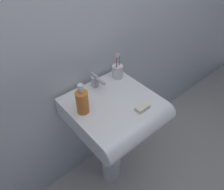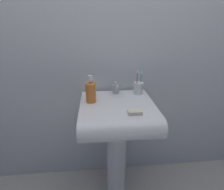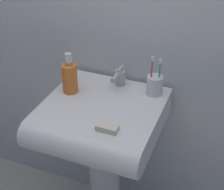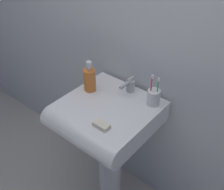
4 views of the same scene
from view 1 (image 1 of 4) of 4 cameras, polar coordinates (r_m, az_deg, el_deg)
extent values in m
plane|color=#ADA89E|center=(1.98, -0.13, -19.87)|extent=(6.00, 6.00, 0.00)
cube|color=silver|center=(1.30, -8.41, 16.63)|extent=(5.00, 0.05, 2.40)
cylinder|color=white|center=(1.67, -0.14, -13.88)|extent=(0.15, 0.15, 0.72)
cube|color=white|center=(1.35, -0.17, -3.47)|extent=(0.51, 0.46, 0.13)
cylinder|color=white|center=(1.24, 6.82, -9.21)|extent=(0.51, 0.13, 0.13)
cylinder|color=#B7B7BC|center=(1.39, -4.49, 3.60)|extent=(0.05, 0.05, 0.07)
cylinder|color=#B7B7BC|center=(1.34, -3.33, 3.85)|extent=(0.02, 0.10, 0.02)
cube|color=#B7B7BC|center=(1.36, -4.60, 5.19)|extent=(0.01, 0.06, 0.01)
cylinder|color=white|center=(1.46, 1.45, 6.16)|extent=(0.07, 0.07, 0.09)
cylinder|color=#D83F4C|center=(1.42, 1.23, 7.32)|extent=(0.01, 0.01, 0.15)
cube|color=white|center=(1.37, 1.28, 10.30)|extent=(0.01, 0.01, 0.02)
cylinder|color=#3FB266|center=(1.45, 1.87, 7.80)|extent=(0.01, 0.01, 0.14)
cube|color=white|center=(1.41, 1.94, 10.53)|extent=(0.01, 0.01, 0.02)
cylinder|color=orange|center=(1.20, -7.75, -1.91)|extent=(0.07, 0.07, 0.14)
cylinder|color=silver|center=(1.15, -8.09, 0.84)|extent=(0.02, 0.02, 0.01)
cylinder|color=silver|center=(1.14, -8.21, 1.89)|extent=(0.03, 0.03, 0.04)
cube|color=silver|center=(1.25, 7.93, -3.29)|extent=(0.09, 0.05, 0.02)
camera|label=2|loc=(0.69, 65.22, -20.62)|focal=28.00mm
camera|label=3|loc=(1.18, 73.03, 11.27)|focal=55.00mm
camera|label=4|loc=(1.42, 67.06, 23.09)|focal=45.00mm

